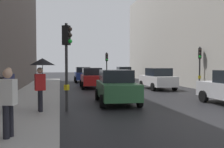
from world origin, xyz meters
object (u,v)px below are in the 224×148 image
Objects in this scene: pedestrian_with_umbrella at (42,70)px; traffic_light_far_median at (107,62)px; traffic_light_mid_street at (200,60)px; traffic_light_near_right at (67,51)px; car_blue_van at (83,74)px; car_white_compact at (157,79)px; car_red_sedan at (92,78)px; pedestrian_with_grey_backpack at (8,87)px; car_dark_suv at (123,73)px; pedestrian_with_black_backpack at (6,99)px; car_green_estate at (116,87)px.

traffic_light_far_median is at bearing 70.43° from pedestrian_with_umbrella.
traffic_light_near_right reaches higher than traffic_light_mid_street.
car_blue_van and car_white_compact have the same top height.
car_red_sedan is at bearing 77.11° from traffic_light_near_right.
traffic_light_mid_street is 14.90m from pedestrian_with_grey_backpack.
pedestrian_with_grey_backpack is at bearing -115.68° from car_dark_suv.
traffic_light_near_right is at bearing -132.44° from car_white_compact.
car_green_estate is at bearing 54.42° from pedestrian_with_black_backpack.
pedestrian_with_umbrella is at bearing -10.48° from pedestrian_with_grey_backpack.
car_white_compact is 2.38× the size of pedestrian_with_grey_backpack.
pedestrian_with_black_backpack is (-1.65, -4.16, -1.48)m from traffic_light_near_right.
pedestrian_with_black_backpack is at bearing -100.25° from pedestrian_with_umbrella.
traffic_light_near_right is 18.78m from car_blue_van.
car_green_estate is 2.43× the size of pedestrian_with_grey_backpack.
car_white_compact is (5.02, 6.53, 0.00)m from car_green_estate.
car_dark_suv is 24.13m from pedestrian_with_grey_backpack.
traffic_light_near_right is 0.91× the size of car_white_compact.
car_green_estate is 8.24m from car_white_compact.
car_green_estate is 2.43× the size of pedestrian_with_black_backpack.
car_blue_van is at bearing 125.14° from traffic_light_mid_street.
traffic_light_far_median is 13.76m from car_green_estate.
traffic_light_mid_street is at bearing 32.39° from car_green_estate.
pedestrian_with_umbrella reaches higher than pedestrian_with_grey_backpack.
pedestrian_with_umbrella is (-3.50, -11.50, 0.96)m from car_red_sedan.
pedestrian_with_black_backpack is (-4.27, -5.98, 0.29)m from car_green_estate.
pedestrian_with_grey_backpack is at bearing 100.56° from pedestrian_with_black_backpack.
traffic_light_mid_street is 1.62× the size of pedestrian_with_umbrella.
car_blue_van is 16.73m from car_green_estate.
car_dark_suv is 1.01× the size of car_white_compact.
pedestrian_with_umbrella is (-9.12, -21.99, 0.96)m from car_dark_suv.
pedestrian_with_umbrella reaches higher than car_blue_van.
traffic_light_far_median is at bearing 73.09° from traffic_light_near_right.
pedestrian_with_black_backpack is at bearing -79.44° from pedestrian_with_grey_backpack.
car_dark_suv is at bearing 99.79° from traffic_light_mid_street.
pedestrian_with_umbrella is 1.21× the size of pedestrian_with_grey_backpack.
traffic_light_far_median is at bearing 72.05° from pedestrian_with_black_backpack.
car_green_estate is at bearing 34.75° from traffic_light_near_right.
traffic_light_far_median is 20.54m from pedestrian_with_black_backpack.
traffic_light_mid_street is at bearing 32.89° from pedestrian_with_umbrella.
pedestrian_with_grey_backpack reaches higher than car_red_sedan.
traffic_light_mid_street is at bearing 32.98° from traffic_light_near_right.
pedestrian_with_black_backpack is at bearing -107.95° from traffic_light_far_median.
traffic_light_mid_street reaches higher than pedestrian_with_umbrella.
car_blue_van is 19.50m from pedestrian_with_umbrella.
car_green_estate is 2.01× the size of pedestrian_with_umbrella.
traffic_light_near_right is 2.16× the size of pedestrian_with_black_backpack.
car_green_estate is 7.35m from pedestrian_with_black_backpack.
car_red_sedan is 12.06m from pedestrian_with_umbrella.
pedestrian_with_black_backpack is at bearing -110.92° from car_dark_suv.
traffic_light_mid_street reaches higher than pedestrian_with_black_backpack.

